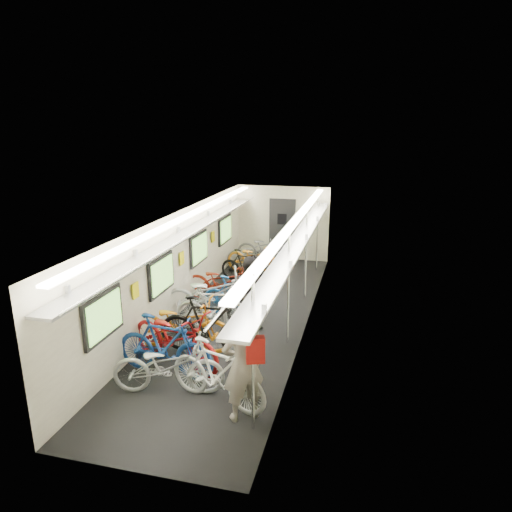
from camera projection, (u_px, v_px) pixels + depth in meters
The scene contains 18 objects.
train_car_shell at pixel (234, 240), 10.79m from camera, with size 10.00×10.00×10.00m.
bicycle_0 at pixel (168, 366), 7.45m from camera, with size 0.65×1.85×0.97m, color #A6A7AA.
bicycle_1 at pixel (165, 346), 7.97m from camera, with size 0.53×1.87×1.13m, color navy.
bicycle_2 at pixel (175, 338), 8.29m from camera, with size 0.73×2.11×1.11m, color maroon.
bicycle_3 at pixel (208, 326), 8.71m from camera, with size 0.55×1.95×1.17m, color black.
bicycle_4 at pixel (181, 324), 8.89m from camera, with size 0.72×2.07×1.09m, color #C87212.
bicycle_5 at pixel (214, 308), 9.73m from camera, with size 0.48×1.70×1.02m, color silver.
bicycle_6 at pixel (211, 294), 10.38m from camera, with size 0.76×2.17×1.14m, color silver.
bicycle_7 at pixel (235, 297), 10.45m from camera, with size 0.45×1.60×0.96m, color #1A56A0.
bicycle_8 at pixel (222, 282), 11.31m from camera, with size 0.68×1.96×1.03m, color maroon.
bicycle_9 at pixel (245, 266), 12.76m from camera, with size 0.44×1.55×0.93m, color black.
bicycle_10 at pixel (255, 259), 13.38m from camera, with size 0.65×1.86×0.98m, color orange.
bicycle_11 at pixel (217, 373), 7.13m from camera, with size 0.51×1.79×1.08m, color white.
bicycle_12 at pixel (255, 255), 13.94m from camera, with size 0.60×1.72×0.90m, color slate.
bicycle_14 at pixel (266, 248), 14.48m from camera, with size 0.67×1.92×1.01m, color #5D5D61.
passenger_near at pixel (243, 364), 6.69m from camera, with size 0.66×0.43×1.80m, color gray.
passenger_mid at pixel (250, 292), 9.89m from camera, with size 0.77×0.60×1.59m, color black.
backpack at pixel (255, 350), 6.32m from camera, with size 0.26×0.14×0.38m, color #A91410.
Camera 1 is at (2.66, -9.33, 4.29)m, focal length 32.00 mm.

